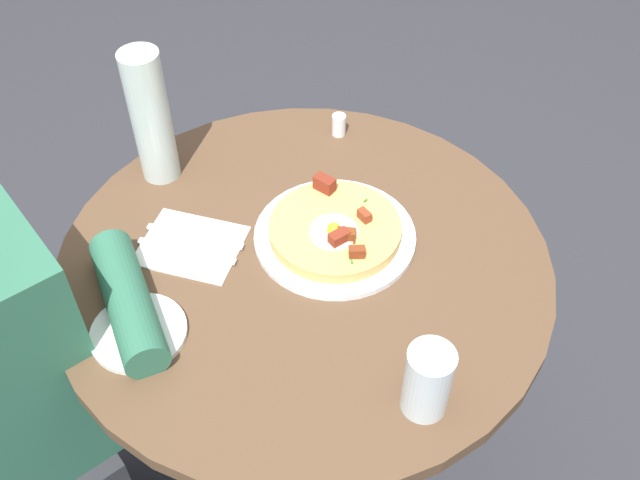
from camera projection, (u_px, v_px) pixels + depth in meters
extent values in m
plane|color=#2D2D33|center=(309.00, 457.00, 1.77)|extent=(6.00, 6.00, 0.00)
cylinder|color=brown|center=(304.00, 262.00, 1.25)|extent=(0.85, 0.85, 0.03)
cylinder|color=#333338|center=(307.00, 378.00, 1.51)|extent=(0.10, 0.10, 0.71)
cylinder|color=#333338|center=(309.00, 455.00, 1.76)|extent=(0.38, 0.38, 0.02)
cylinder|color=#2D664C|center=(128.00, 300.00, 1.13)|extent=(0.14, 0.27, 0.07)
cylinder|color=white|center=(336.00, 237.00, 1.26)|extent=(0.28, 0.28, 0.01)
cylinder|color=tan|center=(336.00, 230.00, 1.25)|extent=(0.23, 0.23, 0.02)
cylinder|color=white|center=(334.00, 232.00, 1.22)|extent=(0.08, 0.08, 0.01)
sphere|color=yellow|center=(334.00, 229.00, 1.22)|extent=(0.02, 0.02, 0.02)
cube|color=maroon|center=(339.00, 238.00, 1.20)|extent=(0.04, 0.02, 0.02)
cube|color=brown|center=(364.00, 215.00, 1.24)|extent=(0.02, 0.03, 0.02)
cube|color=maroon|center=(357.00, 252.00, 1.18)|extent=(0.03, 0.03, 0.02)
cube|color=brown|center=(346.00, 235.00, 1.21)|extent=(0.03, 0.04, 0.02)
cube|color=maroon|center=(325.00, 184.00, 1.29)|extent=(0.03, 0.04, 0.03)
cube|color=#387F2D|center=(328.00, 227.00, 1.23)|extent=(0.01, 0.00, 0.00)
cube|color=#387F2D|center=(365.00, 200.00, 1.28)|extent=(0.01, 0.00, 0.00)
cube|color=#387F2D|center=(352.00, 262.00, 1.18)|extent=(0.01, 0.01, 0.00)
cylinder|color=silver|center=(139.00, 332.00, 1.12)|extent=(0.15, 0.15, 0.01)
cube|color=white|center=(191.00, 245.00, 1.25)|extent=(0.21, 0.22, 0.00)
cube|color=silver|center=(195.00, 236.00, 1.26)|extent=(0.11, 0.15, 0.00)
cube|color=silver|center=(187.00, 251.00, 1.24)|extent=(0.11, 0.15, 0.00)
cylinder|color=silver|center=(428.00, 381.00, 0.99)|extent=(0.07, 0.07, 0.12)
cylinder|color=silver|center=(151.00, 117.00, 1.29)|extent=(0.07, 0.07, 0.26)
cylinder|color=white|center=(339.00, 125.00, 1.45)|extent=(0.03, 0.03, 0.05)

